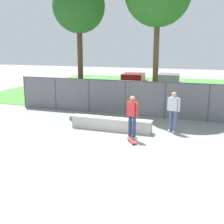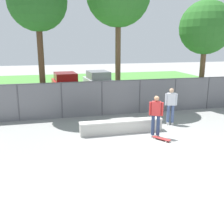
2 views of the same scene
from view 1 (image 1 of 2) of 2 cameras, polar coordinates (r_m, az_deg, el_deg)
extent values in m
plane|color=gray|center=(11.22, 0.67, -6.69)|extent=(80.00, 80.00, 0.00)
cube|color=#478438|center=(25.82, 11.59, 4.33)|extent=(27.44, 20.00, 0.02)
cube|color=#B7B5AD|center=(13.15, -0.22, -2.52)|extent=(3.77, 0.46, 0.52)
cube|color=silver|center=(13.08, -0.22, -1.29)|extent=(3.81, 0.50, 0.06)
cube|color=beige|center=(12.10, 3.69, -4.98)|extent=(0.21, 0.28, 0.10)
cube|color=beige|center=(11.97, 4.48, -5.20)|extent=(0.21, 0.28, 0.10)
cylinder|color=navy|center=(11.94, 3.63, -2.77)|extent=(0.15, 0.15, 0.88)
cylinder|color=navy|center=(11.80, 4.42, -2.97)|extent=(0.15, 0.15, 0.88)
cube|color=red|center=(11.69, 4.08, 0.62)|extent=(0.44, 0.37, 0.60)
cylinder|color=red|center=(11.86, 3.18, 0.71)|extent=(0.10, 0.10, 0.58)
cylinder|color=red|center=(11.53, 5.01, 0.33)|extent=(0.10, 0.10, 0.58)
sphere|color=#9E7051|center=(11.61, 4.12, 2.69)|extent=(0.22, 0.22, 0.22)
cube|color=red|center=(11.59, 3.97, -5.65)|extent=(0.60, 0.78, 0.02)
cube|color=#B2B2B7|center=(11.35, 4.38, -6.16)|extent=(0.15, 0.13, 0.02)
cube|color=#B2B2B7|center=(11.84, 3.57, -5.32)|extent=(0.15, 0.13, 0.02)
cylinder|color=silver|center=(11.34, 3.96, -6.36)|extent=(0.05, 0.06, 0.05)
cylinder|color=silver|center=(11.39, 4.78, -6.29)|extent=(0.05, 0.06, 0.05)
cylinder|color=silver|center=(11.83, 3.17, -5.51)|extent=(0.05, 0.06, 0.05)
cylinder|color=silver|center=(11.88, 3.96, -5.45)|extent=(0.05, 0.06, 0.05)
cylinder|color=#4C4C51|center=(18.88, -17.01, 3.88)|extent=(0.07, 0.07, 1.95)
cylinder|color=#4C4C51|center=(17.67, -11.21, 3.61)|extent=(0.07, 0.07, 1.95)
cylinder|color=#4C4C51|center=(16.67, -4.63, 3.27)|extent=(0.07, 0.07, 1.95)
cylinder|color=#4C4C51|center=(15.92, 2.66, 2.83)|extent=(0.07, 0.07, 1.95)
cylinder|color=#4C4C51|center=(15.45, 10.53, 2.31)|extent=(0.07, 0.07, 1.95)
cylinder|color=#4C4C51|center=(15.28, 18.73, 1.73)|extent=(0.07, 0.07, 1.95)
cylinder|color=#4C4C51|center=(15.51, 6.63, 6.02)|extent=(15.44, 0.05, 0.05)
cube|color=slate|center=(15.65, 6.54, 2.58)|extent=(15.44, 0.01, 1.95)
cylinder|color=#47301E|center=(17.70, -6.31, 8.58)|extent=(0.32, 0.32, 4.89)
sphere|color=#21561E|center=(17.79, -6.61, 20.18)|extent=(3.06, 3.06, 3.06)
cylinder|color=brown|center=(16.96, 8.68, 8.96)|extent=(0.32, 0.32, 5.26)
cube|color=#B21E1E|center=(22.92, 4.18, 5.16)|extent=(2.10, 4.32, 0.70)
cube|color=#621010|center=(22.99, 4.28, 6.86)|extent=(1.75, 2.21, 0.64)
cylinder|color=black|center=(21.55, 5.85, 3.68)|extent=(0.27, 0.65, 0.64)
cylinder|color=black|center=(21.91, 1.19, 3.90)|extent=(0.27, 0.65, 0.64)
cylinder|color=black|center=(24.10, 6.86, 4.64)|extent=(0.27, 0.65, 0.64)
cylinder|color=black|center=(24.42, 2.67, 4.83)|extent=(0.27, 0.65, 0.64)
cube|color=#B7BABF|center=(22.89, 11.16, 4.94)|extent=(2.10, 4.32, 0.70)
cube|color=slate|center=(22.96, 11.26, 6.64)|extent=(1.75, 2.21, 0.64)
cylinder|color=black|center=(21.62, 13.25, 3.43)|extent=(0.27, 0.65, 0.64)
cylinder|color=black|center=(21.74, 8.51, 3.69)|extent=(0.27, 0.65, 0.64)
cylinder|color=black|center=(24.19, 13.48, 4.41)|extent=(0.27, 0.65, 0.64)
cylinder|color=black|center=(24.30, 9.23, 4.63)|extent=(0.27, 0.65, 0.64)
cube|color=beige|center=(13.15, 12.32, -3.78)|extent=(0.18, 0.28, 0.10)
cube|color=beige|center=(13.24, 11.45, -3.63)|extent=(0.18, 0.28, 0.10)
cylinder|color=#475B89|center=(13.05, 12.47, -1.69)|extent=(0.15, 0.15, 0.88)
cylinder|color=#475B89|center=(13.14, 11.60, -1.55)|extent=(0.15, 0.15, 0.88)
cube|color=silver|center=(12.93, 12.19, 1.56)|extent=(0.43, 0.32, 0.60)
cylinder|color=silver|center=(12.84, 13.20, 1.33)|extent=(0.10, 0.10, 0.58)
cylinder|color=silver|center=(13.04, 11.18, 1.60)|extent=(0.10, 0.10, 0.58)
sphere|color=tan|center=(12.85, 12.28, 3.43)|extent=(0.22, 0.22, 0.22)
camera|label=2|loc=(7.49, -64.75, 7.42)|focal=42.71mm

